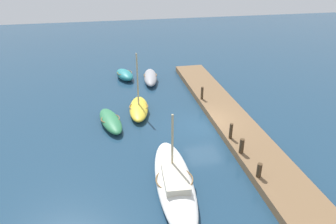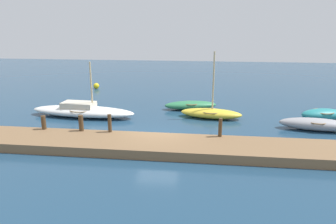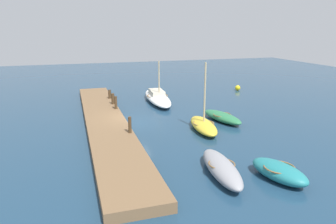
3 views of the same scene
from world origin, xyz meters
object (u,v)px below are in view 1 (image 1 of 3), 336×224
mooring_post_east (202,93)px  rowboat_grey (150,77)px  mooring_post_mid_east (231,131)px  mooring_post_mid_west (242,146)px  mooring_post_west (259,170)px  dinghy_teal (125,75)px  rowboat_yellow (139,108)px  sailboat_white (174,182)px  rowboat_green (111,121)px

mooring_post_east → rowboat_grey: bearing=28.4°
rowboat_grey → mooring_post_mid_east: (-12.47, -3.34, 0.63)m
mooring_post_mid_west → mooring_post_west: bearing=180.0°
rowboat_grey → dinghy_teal: size_ratio=1.39×
rowboat_yellow → dinghy_teal: (7.80, 0.48, 0.04)m
rowboat_yellow → mooring_post_west: 11.23m
mooring_post_west → mooring_post_mid_east: size_ratio=0.78×
rowboat_grey → mooring_post_mid_west: bearing=-159.6°
rowboat_grey → mooring_post_east: mooring_post_east is taller
sailboat_white → rowboat_grey: bearing=-0.5°
dinghy_teal → mooring_post_mid_west: 16.43m
rowboat_yellow → mooring_post_mid_east: bearing=-130.9°
mooring_post_west → rowboat_green: bearing=42.2°
rowboat_yellow → mooring_post_east: (0.44, -5.27, 0.65)m
sailboat_white → mooring_post_mid_east: (3.50, -4.50, 0.59)m
mooring_post_mid_east → mooring_post_west: bearing=180.0°
sailboat_white → rowboat_grey: (15.98, -1.16, -0.04)m
sailboat_white → mooring_post_east: bearing=-21.0°
sailboat_white → rowboat_grey: 16.02m
rowboat_yellow → mooring_post_mid_west: size_ratio=5.07×
sailboat_white → mooring_post_east: size_ratio=7.58×
mooring_post_mid_west → rowboat_yellow: bearing=34.8°
dinghy_teal → mooring_post_mid_west: bearing=-173.7°
rowboat_yellow → mooring_post_mid_east: rowboat_yellow is taller
rowboat_green → mooring_post_mid_east: mooring_post_mid_east is taller
mooring_post_east → mooring_post_west: bearing=180.0°
rowboat_green → mooring_post_east: bearing=-86.7°
sailboat_white → dinghy_teal: sailboat_white is taller
rowboat_green → mooring_post_west: mooring_post_west is taller
mooring_post_mid_west → mooring_post_east: 8.02m
rowboat_grey → rowboat_green: (-8.22, 4.19, -0.06)m
rowboat_green → mooring_post_mid_east: 8.68m
mooring_post_mid_west → mooring_post_east: mooring_post_east is taller
rowboat_yellow → rowboat_grey: 6.89m
mooring_post_east → dinghy_teal: bearing=38.0°
sailboat_white → mooring_post_west: (-0.55, -4.50, 0.47)m
dinghy_teal → mooring_post_west: bearing=-176.2°
dinghy_teal → mooring_post_west: (-17.71, -5.75, 0.49)m
sailboat_white → rowboat_green: sailboat_white is taller
mooring_post_west → mooring_post_east: bearing=0.0°
rowboat_yellow → mooring_post_mid_west: (-7.58, -5.27, 0.60)m
mooring_post_mid_west → mooring_post_east: bearing=0.0°
rowboat_grey → mooring_post_west: mooring_post_west is taller
rowboat_green → mooring_post_east: 7.83m
rowboat_grey → dinghy_teal: dinghy_teal is taller
sailboat_white → rowboat_green: 8.33m
mooring_post_west → mooring_post_mid_west: size_ratio=0.87×
rowboat_green → mooring_post_mid_east: size_ratio=4.11×
rowboat_green → rowboat_yellow: bearing=-66.5°
rowboat_yellow → mooring_post_mid_west: 9.26m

